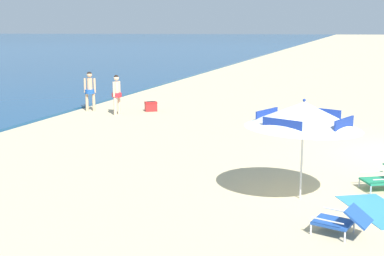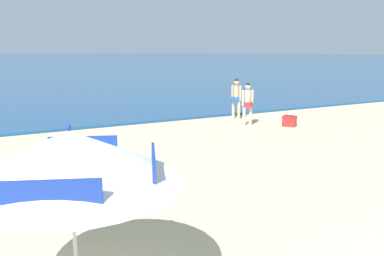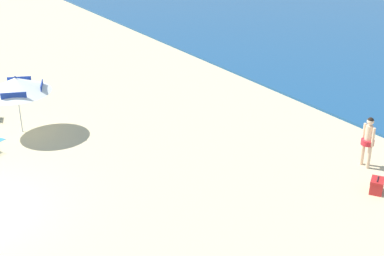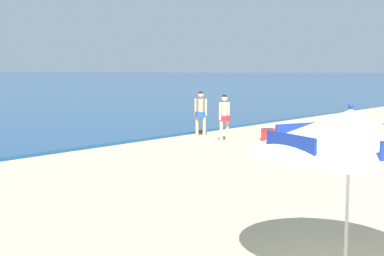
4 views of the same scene
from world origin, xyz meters
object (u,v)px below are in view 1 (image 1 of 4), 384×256
cooler_box (151,106)px  beach_towel (378,210)px  lounge_chair_beside_umbrella (384,177)px  lounge_chair_under_umbrella (342,220)px  person_standing_beside (90,88)px  beach_umbrella_striped_main (304,115)px  person_standing_near_shore (117,92)px

cooler_box → beach_towel: size_ratio=0.34×
lounge_chair_beside_umbrella → lounge_chair_under_umbrella: bearing=163.8°
lounge_chair_beside_umbrella → beach_towel: lounge_chair_beside_umbrella is taller
lounge_chair_under_umbrella → person_standing_beside: 14.76m
lounge_chair_beside_umbrella → beach_towel: 1.42m
cooler_box → beach_towel: bearing=-138.8°
beach_towel → cooler_box: bearing=41.2°
beach_umbrella_striped_main → cooler_box: beach_umbrella_striped_main is taller
lounge_chair_under_umbrella → person_standing_beside: bearing=44.6°
person_standing_beside → cooler_box: bearing=-73.5°
lounge_chair_under_umbrella → cooler_box: bearing=35.2°
lounge_chair_under_umbrella → lounge_chair_beside_umbrella: 2.94m
lounge_chair_under_umbrella → cooler_box: lounge_chair_under_umbrella is taller
person_standing_beside → beach_towel: (-9.05, -11.01, -0.95)m
person_standing_near_shore → beach_towel: (-8.53, -9.53, -0.93)m
beach_umbrella_striped_main → person_standing_near_shore: bearing=44.2°
lounge_chair_under_umbrella → person_standing_near_shore: 13.36m
cooler_box → person_standing_near_shore: bearing=142.5°
beach_umbrella_striped_main → lounge_chair_beside_umbrella: bearing=-55.7°
lounge_chair_under_umbrella → beach_umbrella_striped_main: bearing=26.0°
lounge_chair_under_umbrella → person_standing_beside: person_standing_beside is taller
lounge_chair_beside_umbrella → person_standing_near_shore: person_standing_near_shore is taller
person_standing_near_shore → cooler_box: (1.25, -0.96, -0.73)m
beach_umbrella_striped_main → beach_towel: 2.28m
lounge_chair_under_umbrella → cooler_box: 13.72m
lounge_chair_beside_umbrella → person_standing_beside: bearing=55.6°
person_standing_beside → beach_towel: person_standing_beside is taller
beach_towel → lounge_chair_beside_umbrella: bearing=-6.8°
person_standing_near_shore → cooler_box: bearing=-37.5°
beach_umbrella_striped_main → person_standing_beside: size_ratio=1.91×
beach_umbrella_striped_main → person_standing_beside: 12.99m
person_standing_near_shore → lounge_chair_beside_umbrella: bearing=-126.4°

